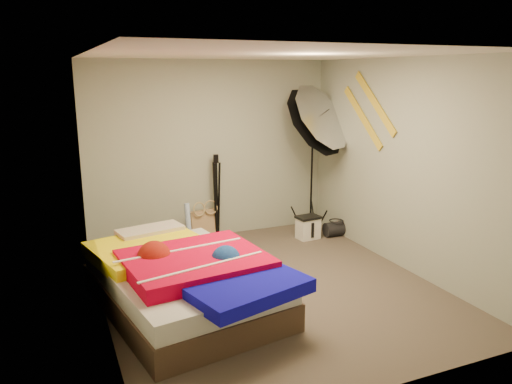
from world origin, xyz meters
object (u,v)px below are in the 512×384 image
camera_case (308,228)px  camera_tripod (216,191)px  bed (185,280)px  wrapping_roll (189,227)px  photo_umbrella (314,123)px  duffel_bag (336,229)px  tote_bag (203,225)px

camera_case → camera_tripod: camera_tripod is taller
bed → wrapping_roll: bearing=73.1°
wrapping_roll → photo_umbrella: size_ratio=0.28×
duffel_bag → bed: 2.98m
tote_bag → photo_umbrella: photo_umbrella is taller
camera_case → photo_umbrella: photo_umbrella is taller
bed → photo_umbrella: bearing=33.9°
photo_umbrella → bed: bearing=-146.1°
tote_bag → camera_tripod: camera_tripod is taller
tote_bag → photo_umbrella: bearing=-27.5°
camera_case → bed: size_ratio=0.13×
bed → tote_bag: bearing=67.9°
duffel_bag → photo_umbrella: size_ratio=0.15×
bed → camera_tripod: bearing=63.0°
tote_bag → wrapping_roll: size_ratio=0.65×
bed → camera_tripod: camera_tripod is taller
tote_bag → camera_case: (1.38, -0.58, -0.05)m
camera_case → bed: (-2.20, -1.43, 0.15)m
camera_case → camera_tripod: (-1.19, 0.55, 0.54)m
camera_tripod → photo_umbrella: bearing=-17.8°
wrapping_roll → photo_umbrella: photo_umbrella is taller
bed → photo_umbrella: (2.32, 1.56, 1.33)m
tote_bag → camera_case: bearing=-33.6°
wrapping_roll → camera_case: size_ratio=2.08×
tote_bag → photo_umbrella: 2.13m
camera_tripod → bed: bearing=-117.0°
duffel_bag → bed: bed is taller
camera_case → camera_tripod: size_ratio=0.25×
bed → photo_umbrella: photo_umbrella is taller
bed → photo_umbrella: size_ratio=1.06×
camera_tripod → wrapping_roll: bearing=-147.4°
bed → photo_umbrella: 3.10m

